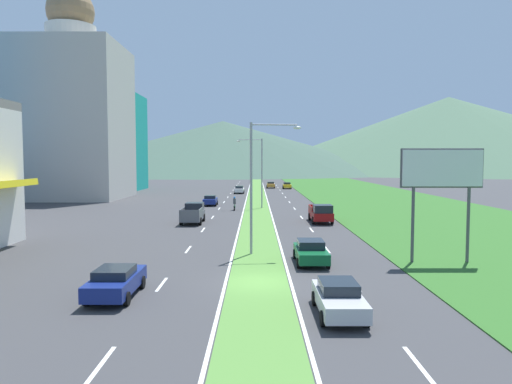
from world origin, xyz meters
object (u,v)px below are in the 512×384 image
pickup_truck_0 (192,213)px  car_2 (115,281)px  car_6 (238,190)px  pickup_truck_1 (320,213)px  billboard_roadside (441,175)px  car_4 (270,185)px  motorcycle_rider (233,205)px  car_1 (310,252)px  car_3 (286,185)px  car_5 (209,200)px  street_lamp_near (256,178)px  street_lamp_mid (258,168)px  car_0 (338,298)px

pickup_truck_0 → car_2: bearing=179.7°
car_6 → pickup_truck_0: pickup_truck_0 is taller
pickup_truck_1 → car_6: bearing=-167.1°
billboard_roadside → car_6: bearing=103.3°
car_4 → car_2: bearing=-6.5°
billboard_roadside → car_6: size_ratio=1.58×
car_2 → motorcycle_rider: (3.92, 39.55, -0.01)m
car_1 → pickup_truck_0: bearing=-152.9°
car_3 → car_5: (-13.69, -40.72, 0.02)m
street_lamp_near → car_5: size_ratio=2.27×
street_lamp_near → pickup_truck_0: street_lamp_near is taller
street_lamp_near → car_1: bearing=-39.4°
billboard_roadside → car_2: bearing=-157.8°
street_lamp_near → billboard_roadside: 11.97m
car_3 → pickup_truck_1: size_ratio=0.84×
car_1 → car_2: 12.65m
car_3 → car_5: car_5 is taller
car_1 → car_6: 64.13m
car_2 → car_6: bearing=-2.8°
car_3 → street_lamp_mid: bearing=-8.6°
billboard_roadside → car_2: 20.52m
billboard_roadside → motorcycle_rider: billboard_roadside is taller
car_1 → car_5: 39.79m
car_0 → pickup_truck_1: size_ratio=0.83×
billboard_roadside → car_1: (-8.25, -0.06, -4.87)m
car_2 → motorcycle_rider: size_ratio=2.36×
billboard_roadside → motorcycle_rider: (-14.54, 32.03, -4.87)m
street_lamp_mid → car_6: size_ratio=2.05×
car_5 → pickup_truck_0: 18.84m
street_lamp_mid → car_2: bearing=-99.6°
street_lamp_mid → car_3: bearing=81.4°
street_lamp_mid → pickup_truck_1: 16.97m
street_lamp_mid → car_0: 45.24m
pickup_truck_1 → car_0: bearing=-6.3°
car_2 → car_3: bearing=-9.1°
pickup_truck_1 → billboard_roadside: bearing=14.1°
pickup_truck_1 → car_4: bearing=-176.9°
street_lamp_mid → motorcycle_rider: bearing=-140.7°
car_4 → car_3: bearing=55.9°
street_lamp_near → car_3: street_lamp_near is taller
street_lamp_mid → pickup_truck_1: street_lamp_mid is taller
street_lamp_mid → pickup_truck_1: bearing=-66.9°
car_4 → car_1: bearing=0.0°
car_1 → motorcycle_rider: size_ratio=2.24×
car_0 → car_3: (3.59, 89.38, 0.01)m
pickup_truck_0 → pickup_truck_1: same height
street_lamp_near → motorcycle_rider: bearing=95.6°
street_lamp_mid → car_3: (6.71, 44.50, -4.74)m
street_lamp_near → pickup_truck_0: (-6.67, 16.86, -4.34)m
car_2 → car_3: (13.83, 86.67, -0.01)m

